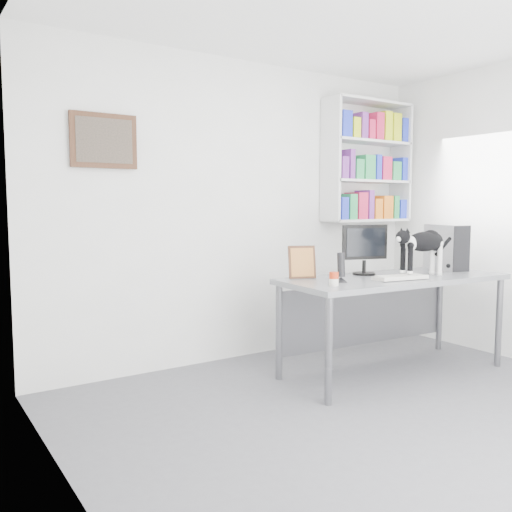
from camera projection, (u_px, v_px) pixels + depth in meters
name	position (u px, v px, depth m)	size (l,w,h in m)	color
room	(419.00, 214.00, 3.30)	(4.01, 4.01, 2.70)	#5D5D63
bookshelf	(367.00, 162.00, 5.56)	(1.03, 0.28, 1.24)	silver
wall_art	(104.00, 141.00, 4.17)	(0.52, 0.04, 0.42)	#452A16
desk	(393.00, 325.00, 4.53)	(1.96, 0.76, 0.82)	gray
monitor	(364.00, 249.00, 4.57)	(0.41, 0.19, 0.43)	black
keyboard	(400.00, 277.00, 4.29)	(0.44, 0.17, 0.03)	beige
pc_tower	(446.00, 247.00, 4.92)	(0.18, 0.41, 0.41)	#A9A9AE
speaker	(341.00, 267.00, 4.14)	(0.10, 0.10, 0.24)	black
leaning_print	(302.00, 262.00, 4.34)	(0.22, 0.09, 0.27)	#452A16
soup_can	(334.00, 279.00, 3.96)	(0.07, 0.07, 0.10)	red
cat	(423.00, 253.00, 4.48)	(0.63, 0.17, 0.39)	black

